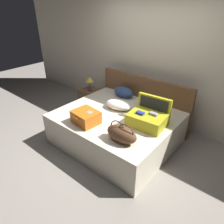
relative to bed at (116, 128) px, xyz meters
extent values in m
plane|color=gray|center=(0.00, -0.40, -0.29)|extent=(12.00, 12.00, 0.00)
cube|color=beige|center=(0.00, 1.25, 1.01)|extent=(8.00, 0.10, 2.60)
cube|color=beige|center=(0.00, 0.00, 0.00)|extent=(1.98, 1.71, 0.57)
cube|color=brown|center=(0.00, 0.89, 0.22)|extent=(2.02, 0.08, 1.01)
cube|color=gold|center=(0.59, 0.02, 0.39)|extent=(0.60, 0.46, 0.20)
cube|color=#28282D|center=(0.59, 0.02, 0.42)|extent=(0.52, 0.41, 0.14)
cube|color=#1E33A5|center=(0.50, -0.04, 0.50)|extent=(0.13, 0.08, 0.04)
cube|color=#99999E|center=(0.67, 0.07, 0.50)|extent=(0.14, 0.07, 0.04)
cube|color=gold|center=(0.58, 0.26, 0.50)|extent=(0.57, 0.09, 0.42)
cube|color=#28282D|center=(0.58, 0.23, 0.50)|extent=(0.48, 0.05, 0.36)
cube|color=#D16619|center=(-0.21, -0.54, 0.37)|extent=(0.44, 0.38, 0.16)
cube|color=#28282D|center=(-0.21, -0.54, 0.39)|extent=(0.39, 0.34, 0.11)
cube|color=black|center=(-0.29, -0.57, 0.46)|extent=(0.10, 0.11, 0.05)
cube|color=#99999E|center=(-0.15, -0.51, 0.47)|extent=(0.09, 0.08, 0.06)
cube|color=#D16619|center=(-0.21, -0.54, 0.47)|extent=(0.44, 0.38, 0.05)
cube|color=#D16619|center=(-0.23, -0.72, 0.44)|extent=(0.12, 0.04, 0.02)
ellipsoid|color=brown|center=(0.53, -0.56, 0.40)|extent=(0.48, 0.26, 0.23)
torus|color=brown|center=(0.46, -0.56, 0.47)|extent=(0.25, 0.02, 0.25)
torus|color=brown|center=(0.60, -0.56, 0.47)|extent=(0.25, 0.02, 0.25)
ellipsoid|color=white|center=(-0.10, 0.19, 0.37)|extent=(0.56, 0.39, 0.16)
ellipsoid|color=navy|center=(-0.36, 0.68, 0.39)|extent=(0.45, 0.28, 0.20)
cube|color=brown|center=(-1.27, 0.60, -0.03)|extent=(0.44, 0.40, 0.51)
cylinder|color=#3F3833|center=(-1.27, 0.60, 0.23)|extent=(0.14, 0.14, 0.01)
cylinder|color=#4C443D|center=(-1.27, 0.60, 0.33)|extent=(0.02, 0.02, 0.19)
cone|color=gold|center=(-1.27, 0.60, 0.49)|extent=(0.18, 0.18, 0.12)
camera|label=1|loc=(1.94, -2.47, 2.05)|focal=32.74mm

